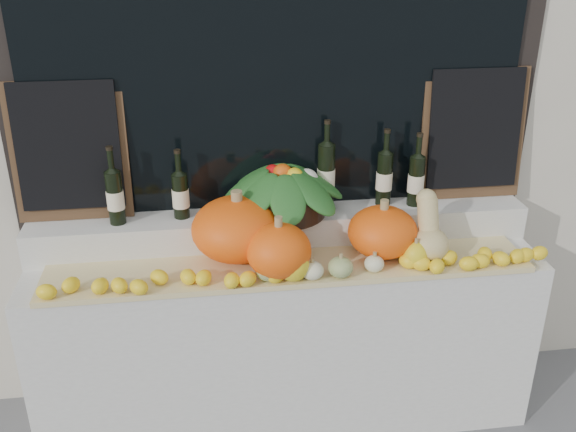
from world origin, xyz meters
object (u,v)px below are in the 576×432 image
Objects in this scene: wine_bottle_tall at (326,175)px; pumpkin_left at (238,229)px; butternut_squash at (429,234)px; produce_bowl at (283,189)px; pumpkin_right at (383,232)px.

pumpkin_left is at bearing -154.03° from wine_bottle_tall.
butternut_squash is 0.50× the size of produce_bowl.
pumpkin_right is 0.75× the size of wine_bottle_tall.
wine_bottle_tall is (0.21, 0.06, 0.03)m from produce_bowl.
produce_bowl is 1.45× the size of wine_bottle_tall.
pumpkin_right is 0.49m from produce_bowl.
pumpkin_right is 0.51× the size of produce_bowl.
pumpkin_left is 0.98× the size of wine_bottle_tall.
butternut_squash is at bearing -40.10° from wine_bottle_tall.
produce_bowl reaches higher than butternut_squash.
produce_bowl is at bearing 34.38° from pumpkin_left.
wine_bottle_tall is (-0.40, 0.33, 0.17)m from butternut_squash.
pumpkin_left is 0.64m from pumpkin_right.
pumpkin_right is 1.03× the size of butternut_squash.
pumpkin_left is 0.68× the size of produce_bowl.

